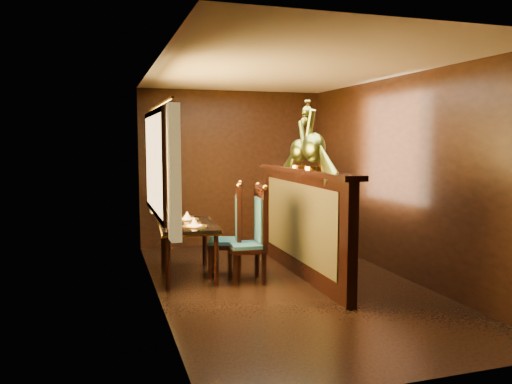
# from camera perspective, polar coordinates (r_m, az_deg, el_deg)

# --- Properties ---
(ground) EXTENTS (5.00, 5.00, 0.00)m
(ground) POSITION_cam_1_polar(r_m,az_deg,el_deg) (6.02, 3.52, -10.55)
(ground) COLOR black
(ground) RESTS_ON ground
(room_shell) EXTENTS (3.04, 5.04, 2.52)m
(room_shell) POSITION_cam_1_polar(r_m,az_deg,el_deg) (5.76, 2.76, 4.70)
(room_shell) COLOR black
(room_shell) RESTS_ON ground
(partition) EXTENTS (0.26, 2.70, 1.36)m
(partition) POSITION_cam_1_polar(r_m,az_deg,el_deg) (6.25, 5.33, -3.23)
(partition) COLOR black
(partition) RESTS_ON ground
(dining_table) EXTENTS (0.77, 1.19, 0.88)m
(dining_table) POSITION_cam_1_polar(r_m,az_deg,el_deg) (6.29, -7.87, -4.16)
(dining_table) COLOR black
(dining_table) RESTS_ON ground
(chair_left) EXTENTS (0.45, 0.48, 1.19)m
(chair_left) POSITION_cam_1_polar(r_m,az_deg,el_deg) (6.03, -0.07, -4.44)
(chair_left) COLOR black
(chair_left) RESTS_ON ground
(chair_right) EXTENTS (0.54, 0.56, 1.20)m
(chair_right) POSITION_cam_1_polar(r_m,az_deg,el_deg) (6.24, -2.54, -4.05)
(chair_right) COLOR black
(chair_right) RESTS_ON ground
(peacock_left) EXTENTS (0.26, 0.69, 0.83)m
(peacock_left) POSITION_cam_1_polar(r_m,az_deg,el_deg) (5.88, 6.64, 6.55)
(peacock_left) COLOR #194B2A
(peacock_left) RESTS_ON partition
(peacock_right) EXTENTS (0.22, 0.57, 0.68)m
(peacock_right) POSITION_cam_1_polar(r_m,az_deg,el_deg) (6.30, 4.95, 5.88)
(peacock_right) COLOR #194B2A
(peacock_right) RESTS_ON partition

